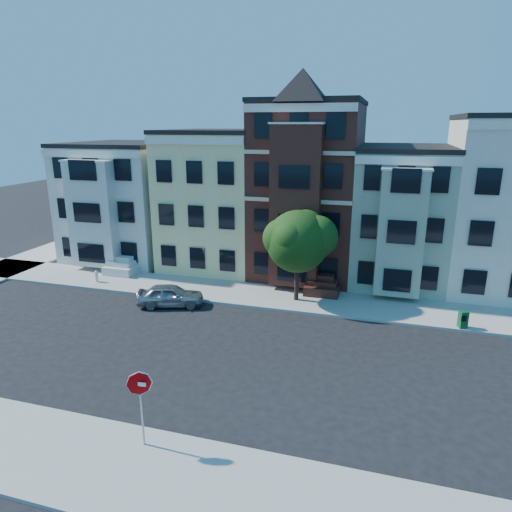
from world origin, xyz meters
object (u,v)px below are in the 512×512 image
(parked_car, at_px, (170,295))
(newspaper_box, at_px, (463,319))
(fire_hydrant, at_px, (97,277))
(stop_sign, at_px, (141,404))
(street_tree, at_px, (297,246))

(parked_car, distance_m, newspaper_box, 16.70)
(newspaper_box, height_order, fire_hydrant, newspaper_box)
(fire_hydrant, distance_m, stop_sign, 18.25)
(street_tree, height_order, parked_car, street_tree)
(street_tree, bearing_deg, parked_car, -158.91)
(stop_sign, bearing_deg, fire_hydrant, 123.98)
(street_tree, relative_size, newspaper_box, 7.41)
(newspaper_box, relative_size, fire_hydrant, 1.47)
(stop_sign, bearing_deg, parked_car, 106.76)
(street_tree, height_order, newspaper_box, street_tree)
(newspaper_box, bearing_deg, parked_car, 161.65)
(street_tree, xyz_separation_m, stop_sign, (-2.33, -14.63, -1.90))
(parked_car, xyz_separation_m, fire_hydrant, (-6.73, 2.17, -0.21))
(newspaper_box, relative_size, stop_sign, 0.30)
(newspaper_box, xyz_separation_m, fire_hydrant, (-23.38, 0.86, -0.15))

